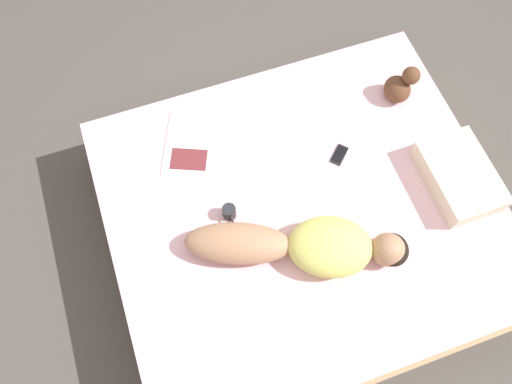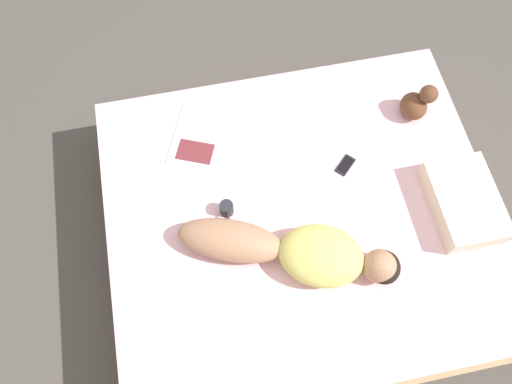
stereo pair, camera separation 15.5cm
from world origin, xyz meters
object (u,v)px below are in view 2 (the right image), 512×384
open_magazine (199,137)px  person (296,252)px  cell_phone (345,165)px  coffee_mug (227,209)px

open_magazine → person: bearing=48.2°
open_magazine → cell_phone: (0.36, 0.82, 0.00)m
person → open_magazine: size_ratio=2.29×
person → coffee_mug: (-0.33, -0.32, -0.05)m
person → open_magazine: person is taller
open_magazine → coffee_mug: bearing=31.8°
open_magazine → coffee_mug: (0.51, 0.08, 0.04)m
person → cell_phone: 0.65m
person → coffee_mug: person is taller
person → coffee_mug: bearing=-114.5°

